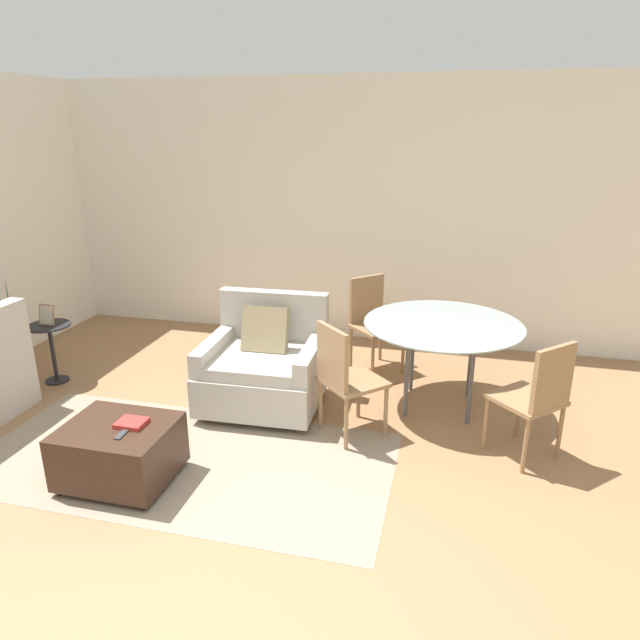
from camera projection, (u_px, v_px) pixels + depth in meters
The scene contains 14 objects.
ground_plane at pixel (229, 595), 2.90m from camera, with size 20.00×20.00×0.00m, color #936B47.
wall_back at pixel (364, 214), 6.01m from camera, with size 12.00×0.06×2.75m.
area_rug at pixel (184, 459), 4.07m from camera, with size 2.97×1.46×0.01m.
armchair at pixel (264, 367), 4.79m from camera, with size 0.99×0.91×0.91m.
ottoman at pixel (120, 451), 3.78m from camera, with size 0.70×0.59×0.41m.
book_stack at pixel (132, 423), 3.72m from camera, with size 0.19×0.16×0.03m.
tv_remote_primary at pixel (122, 434), 3.61m from camera, with size 0.05×0.13×0.01m.
potted_plant at pixel (8, 352), 5.41m from camera, with size 0.35×0.35×0.96m.
side_table at pixel (51, 342), 5.20m from camera, with size 0.38×0.38×0.56m.
picture_frame at pixel (47, 315), 5.11m from camera, with size 0.15×0.07×0.19m.
dining_table at pixel (443, 331), 4.65m from camera, with size 1.29×1.29×0.74m.
dining_chair_near_left at pixel (344, 374), 4.23m from camera, with size 0.59×0.59×0.90m.
dining_chair_near_right at pixel (538, 394), 3.92m from camera, with size 0.59×0.59×0.90m.
dining_chair_far_left at pixel (372, 317), 5.48m from camera, with size 0.59×0.59×0.90m.
Camera 1 is at (1.00, -2.11, 2.27)m, focal length 32.00 mm.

